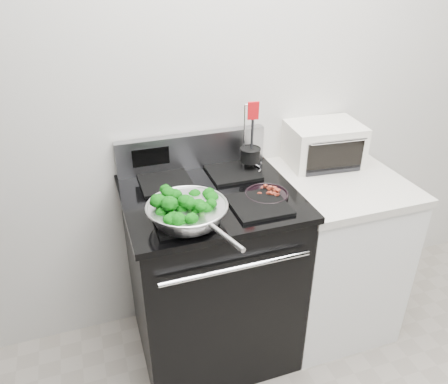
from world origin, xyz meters
name	(u,v)px	position (x,y,z in m)	size (l,w,h in m)	color
back_wall	(246,83)	(0.00, 1.75, 1.35)	(4.00, 0.02, 2.70)	silver
gas_range	(211,273)	(-0.30, 1.41, 0.49)	(0.79, 0.69, 1.13)	black
counter	(329,252)	(0.39, 1.41, 0.46)	(0.62, 0.68, 0.92)	white
skillet	(188,212)	(-0.45, 1.21, 1.00)	(0.33, 0.52, 0.07)	silver
broccoli_pile	(187,207)	(-0.46, 1.22, 1.02)	(0.26, 0.26, 0.09)	#043107
bacon_plate	(267,192)	(-0.06, 1.32, 0.97)	(0.20, 0.20, 0.04)	black
utensil_holder	(250,158)	(-0.03, 1.59, 1.01)	(0.12, 0.12, 0.36)	silver
toaster_oven	(323,144)	(0.39, 1.61, 1.03)	(0.40, 0.32, 0.22)	silver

